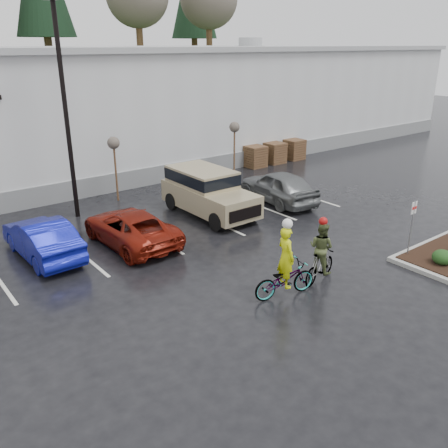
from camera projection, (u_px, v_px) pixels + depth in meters
ground at (345, 291)px, 15.07m from camera, size 120.00×120.00×0.00m
warehouse at (72, 106)px, 29.99m from camera, size 60.50×15.50×7.20m
lamppost at (63, 87)px, 19.60m from camera, size 0.50×1.00×9.22m
sapling_mid at (114, 146)px, 22.83m from camera, size 0.60×0.60×3.20m
sapling_east at (234, 130)px, 27.13m from camera, size 0.60×0.60×3.20m
pallet_stack_a at (255, 156)px, 30.03m from camera, size 1.20×1.20×1.35m
pallet_stack_b at (274, 153)px, 31.01m from camera, size 1.20×1.20×1.35m
pallet_stack_c at (294, 149)px, 32.04m from camera, size 1.20×1.20×1.35m
shrub_a at (442, 257)px, 16.48m from camera, size 0.70×0.70×0.52m
fire_lane_sign at (412, 222)px, 16.90m from camera, size 0.30×0.05×2.20m
car_blue at (42, 238)px, 17.24m from camera, size 1.73×4.51×1.47m
car_red at (130, 227)px, 18.43m from camera, size 2.35×4.90×1.35m
suv_tan at (210, 193)px, 21.44m from camera, size 2.20×5.10×2.06m
car_grey at (279, 186)px, 23.31m from camera, size 2.47×4.87×1.59m
cyclist_hivis at (285, 273)px, 14.54m from camera, size 2.21×1.13×2.56m
cyclist_olive at (320, 258)px, 15.43m from camera, size 1.80×0.91×2.25m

